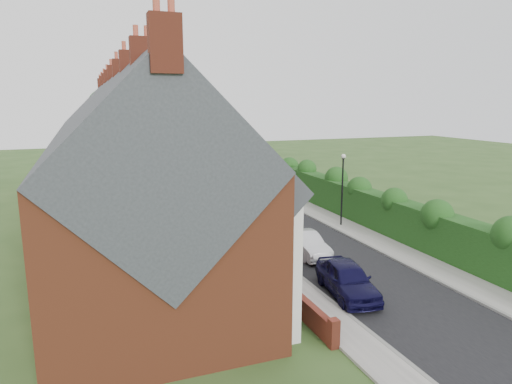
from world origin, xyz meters
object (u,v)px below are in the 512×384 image
at_px(car_green, 236,198).
at_px(car_black, 177,162).
at_px(car_white, 243,215).
at_px(car_grey, 179,167).
at_px(lamppost, 343,181).
at_px(car_silver_a, 306,244).
at_px(car_silver_b, 273,235).
at_px(horse, 264,197).
at_px(horse_cart, 256,188).
at_px(car_navy, 347,279).
at_px(car_red, 210,183).
at_px(car_beige, 183,173).

height_order(car_green, car_black, car_black).
height_order(car_white, car_grey, car_grey).
bearing_deg(car_white, car_grey, 76.55).
xyz_separation_m(lamppost, car_silver_a, (-5.13, -4.67, -2.62)).
xyz_separation_m(car_silver_b, horse, (3.48, 10.34, 0.04)).
distance_m(car_green, horse_cart, 2.71).
bearing_deg(lamppost, car_navy, -119.80).
distance_m(car_red, car_black, 16.88).
bearing_deg(car_black, car_green, -81.19).
height_order(car_grey, car_black, car_black).
bearing_deg(car_grey, car_red, -87.17).
bearing_deg(car_black, car_beige, -88.46).
relative_size(car_white, car_red, 0.98).
xyz_separation_m(lamppost, car_black, (-5.28, 32.96, -2.52)).
relative_size(car_silver_a, car_green, 0.95).
xyz_separation_m(car_white, car_grey, (0.38, 25.35, 0.06)).
bearing_deg(car_silver_a, car_grey, 91.71).
xyz_separation_m(car_green, car_beige, (-1.36, 14.80, 0.02)).
height_order(car_silver_b, car_red, car_red).
distance_m(car_white, car_grey, 25.36).
height_order(lamppost, car_grey, lamppost).
height_order(car_silver_b, car_beige, car_beige).
xyz_separation_m(car_navy, car_grey, (-0.08, 38.55, -0.06)).
xyz_separation_m(car_beige, car_black, (1.12, 9.56, 0.02)).
relative_size(car_silver_a, car_grey, 0.84).
bearing_deg(car_red, car_green, -83.78).
bearing_deg(car_red, car_black, 94.49).
relative_size(car_silver_b, car_white, 1.05).
bearing_deg(car_navy, car_grey, 99.47).
xyz_separation_m(car_navy, car_green, (0.80, 18.80, -0.03)).
xyz_separation_m(car_red, car_grey, (-0.66, 12.28, -0.05)).
xyz_separation_m(car_beige, horse, (3.71, -15.32, -0.06)).
bearing_deg(horse, car_beige, -78.52).
bearing_deg(horse_cart, car_beige, 105.33).
bearing_deg(lamppost, horse, 108.41).
bearing_deg(horse, car_white, 52.46).
relative_size(lamppost, horse, 3.13).
bearing_deg(car_white, car_silver_b, -101.08).
bearing_deg(car_beige, car_green, -70.17).
relative_size(car_red, horse_cart, 1.58).
bearing_deg(car_silver_a, horse_cart, 80.80).
relative_size(car_beige, horse_cart, 1.87).
xyz_separation_m(car_grey, horse_cart, (3.23, -18.49, 0.49)).
xyz_separation_m(lamppost, horse, (-2.69, 8.08, -2.60)).
xyz_separation_m(car_navy, car_black, (0.57, 43.16, 0.00)).
height_order(car_silver_b, car_green, car_green).
bearing_deg(car_black, horse, -75.82).
relative_size(lamppost, horse_cart, 1.77).
bearing_deg(horse_cart, car_silver_b, -106.00).
bearing_deg(car_beige, car_grey, 99.09).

